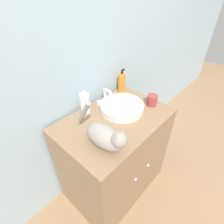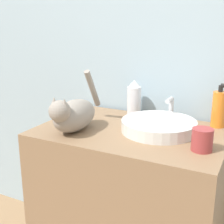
{
  "view_description": "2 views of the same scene",
  "coord_description": "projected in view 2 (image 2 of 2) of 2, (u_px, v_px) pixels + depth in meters",
  "views": [
    {
      "loc": [
        -0.73,
        -0.36,
        1.61
      ],
      "look_at": [
        -0.08,
        0.24,
        0.94
      ],
      "focal_mm": 28.0,
      "sensor_mm": 36.0,
      "label": 1
    },
    {
      "loc": [
        0.52,
        -0.95,
        1.29
      ],
      "look_at": [
        -0.08,
        0.23,
        0.9
      ],
      "focal_mm": 50.0,
      "sensor_mm": 36.0,
      "label": 2
    }
  ],
  "objects": [
    {
      "name": "cup",
      "position": [
        202.0,
        140.0,
        1.17
      ],
      "size": [
        0.08,
        0.08,
        0.09
      ],
      "color": "#9E3838",
      "rests_on": "vanity_cabinet"
    },
    {
      "name": "soap_bottle",
      "position": [
        219.0,
        109.0,
        1.43
      ],
      "size": [
        0.06,
        0.06,
        0.2
      ],
      "color": "orange",
      "rests_on": "vanity_cabinet"
    },
    {
      "name": "faucet",
      "position": [
        170.0,
        111.0,
        1.52
      ],
      "size": [
        0.17,
        0.09,
        0.12
      ],
      "color": "silver",
      "rests_on": "vanity_cabinet"
    },
    {
      "name": "spray_bottle",
      "position": [
        134.0,
        98.0,
        1.61
      ],
      "size": [
        0.07,
        0.07,
        0.19
      ],
      "color": "silver",
      "rests_on": "vanity_cabinet"
    },
    {
      "name": "wall_back",
      "position": [
        159.0,
        29.0,
        1.56
      ],
      "size": [
        6.0,
        0.05,
        2.5
      ],
      "color": "#9EB7C6",
      "rests_on": "ground_plane"
    },
    {
      "name": "cat",
      "position": [
        73.0,
        114.0,
        1.37
      ],
      "size": [
        0.15,
        0.39,
        0.26
      ],
      "rotation": [
        0.0,
        0.0,
        -1.55
      ],
      "color": "gray",
      "rests_on": "vanity_cabinet"
    },
    {
      "name": "sink_basin",
      "position": [
        159.0,
        126.0,
        1.38
      ],
      "size": [
        0.33,
        0.33,
        0.05
      ],
      "color": "silver",
      "rests_on": "vanity_cabinet"
    },
    {
      "name": "vanity_cabinet",
      "position": [
        130.0,
        209.0,
        1.52
      ],
      "size": [
        0.83,
        0.57,
        0.82
      ],
      "color": "#8C6B4C",
      "rests_on": "ground_plane"
    }
  ]
}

